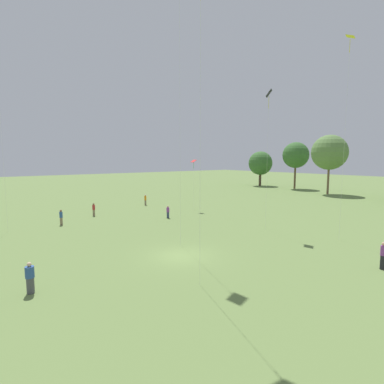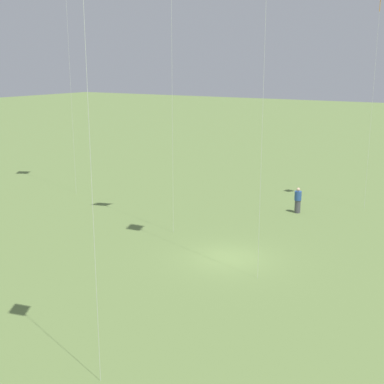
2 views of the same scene
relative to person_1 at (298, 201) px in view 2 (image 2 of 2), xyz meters
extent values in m
plane|color=olive|center=(-0.09, 10.14, -0.85)|extent=(240.00, 240.00, 0.00)
cylinder|color=#4C4C51|center=(0.00, 0.00, -0.41)|extent=(0.50, 0.50, 0.87)
cylinder|color=#2D5193|center=(0.00, 0.00, 0.34)|extent=(0.59, 0.59, 0.62)
sphere|color=beige|center=(0.00, 0.00, 0.77)|extent=(0.24, 0.24, 0.24)
cylinder|color=silver|center=(-2.49, 11.77, 9.99)|extent=(0.01, 0.01, 21.67)
cylinder|color=silver|center=(16.72, 3.67, 10.01)|extent=(0.01, 0.01, 21.71)
cylinder|color=silver|center=(-1.75, 22.04, 5.99)|extent=(0.01, 0.01, 13.67)
cylinder|color=silver|center=(4.79, 7.96, 7.93)|extent=(0.01, 0.01, 17.55)
cylinder|color=orange|center=(-3.56, -3.55, 12.71)|extent=(0.04, 0.04, 0.96)
cylinder|color=silver|center=(-3.56, -3.55, 6.28)|extent=(0.01, 0.01, 14.25)
camera|label=1|loc=(17.67, -2.55, 6.45)|focal=28.00mm
camera|label=2|loc=(-12.15, 33.39, 9.00)|focal=50.00mm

